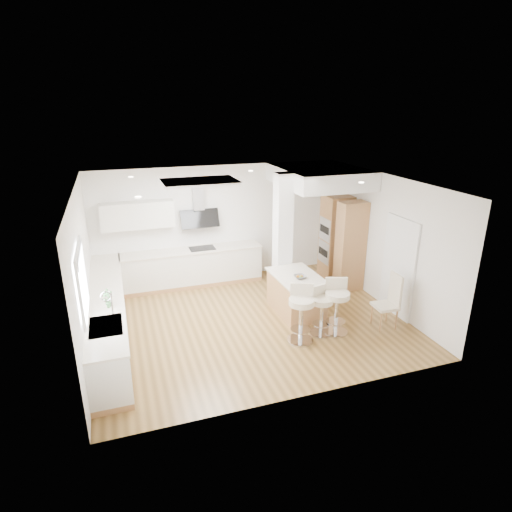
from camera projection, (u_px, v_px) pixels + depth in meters
name	position (u px, v px, depth m)	size (l,w,h in m)	color
ground	(251.00, 321.00, 8.67)	(6.00, 6.00, 0.00)	olive
ceiling	(251.00, 321.00, 8.67)	(6.00, 5.00, 0.02)	white
wall_back	(219.00, 223.00, 10.43)	(6.00, 0.04, 2.80)	white
wall_left	(83.00, 275.00, 7.30)	(0.04, 5.00, 2.80)	white
wall_right	(384.00, 241.00, 9.10)	(0.04, 5.00, 2.80)	white
skylight	(200.00, 182.00, 8.03)	(4.10, 2.10, 0.06)	white
window_left	(81.00, 278.00, 6.41)	(0.06, 1.28, 1.07)	white
doorway_right	(398.00, 268.00, 8.69)	(0.05, 1.00, 2.10)	#423934
counter_left	(108.00, 316.00, 7.91)	(0.63, 4.50, 1.35)	tan
counter_back	(185.00, 258.00, 10.14)	(3.62, 0.63, 2.50)	tan
pillar	(283.00, 237.00, 9.36)	(0.35, 0.35, 2.80)	white
soffit	(319.00, 176.00, 9.67)	(1.78, 2.20, 0.40)	white
oven_column	(341.00, 241.00, 10.21)	(0.63, 1.21, 2.10)	tan
peninsula	(296.00, 294.00, 8.93)	(0.94, 1.38, 0.88)	tan
bar_stool_a	(301.00, 311.00, 7.76)	(0.64, 0.64, 1.09)	silver
bar_stool_b	(321.00, 308.00, 8.03)	(0.51, 0.51, 0.95)	silver
bar_stool_c	(337.00, 304.00, 8.06)	(0.61, 0.61, 1.07)	silver
dining_chair	(390.00, 299.00, 8.29)	(0.45, 0.45, 1.10)	beige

